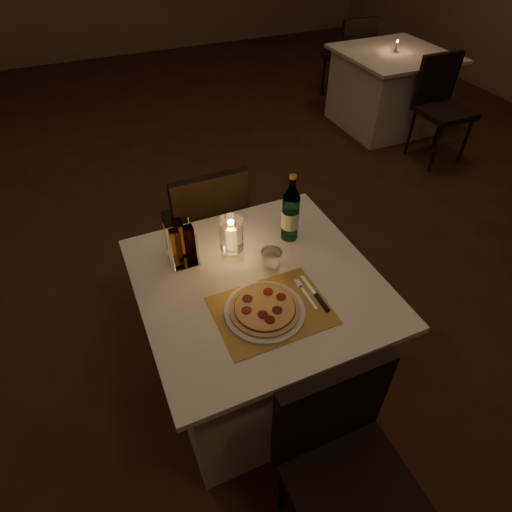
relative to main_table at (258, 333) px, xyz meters
name	(u,v)px	position (x,y,z in m)	size (l,w,h in m)	color
floor	(244,272)	(0.24, 0.78, -0.38)	(8.00, 10.00, 0.02)	#442316
main_table	(258,333)	(0.00, 0.00, 0.00)	(1.00, 1.00, 0.74)	white
chair_near	(341,454)	(0.00, -0.71, 0.18)	(0.42, 0.42, 0.90)	black
chair_far	(207,222)	(0.00, 0.71, 0.18)	(0.42, 0.42, 0.90)	black
placemat	(272,310)	(-0.02, -0.18, 0.37)	(0.45, 0.34, 0.00)	gold
plate	(265,311)	(-0.05, -0.18, 0.38)	(0.32, 0.32, 0.01)	white
pizza	(265,308)	(-0.05, -0.18, 0.39)	(0.28, 0.28, 0.02)	#D8B77F
fork	(304,292)	(0.14, -0.15, 0.37)	(0.02, 0.18, 0.00)	silver
knife	(319,299)	(0.18, -0.21, 0.37)	(0.02, 0.22, 0.01)	black
tumbler	(271,260)	(0.08, 0.05, 0.41)	(0.09, 0.09, 0.09)	white
water_bottle	(290,214)	(0.25, 0.20, 0.50)	(0.08, 0.08, 0.34)	#519668
hurricane_candle	(231,236)	(-0.05, 0.18, 0.49)	(0.11, 0.11, 0.20)	white
cruet_caddy	(182,246)	(-0.26, 0.23, 0.46)	(0.12, 0.12, 0.21)	white
neighbor_table_right	(388,90)	(2.46, 2.30, 0.00)	(1.00, 1.00, 0.74)	white
neighbor_chair_ra	(441,98)	(2.46, 1.58, 0.18)	(0.42, 0.42, 0.90)	black
neighbor_chair_rb	(352,51)	(2.46, 3.01, 0.18)	(0.42, 0.42, 0.90)	black
neighbor_candle_right	(396,46)	(2.46, 2.30, 0.41)	(0.03, 0.03, 0.11)	white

